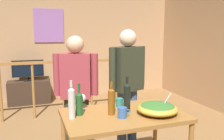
{
  "coord_description": "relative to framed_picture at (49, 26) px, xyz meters",
  "views": [
    {
      "loc": [
        -0.87,
        -2.71,
        1.58
      ],
      "look_at": [
        0.0,
        -0.2,
        1.16
      ],
      "focal_mm": 38.15,
      "sensor_mm": 36.0,
      "label": 1
    }
  ],
  "objects": [
    {
      "name": "wine_bottle_clear",
      "position": [
        -0.11,
        -3.63,
        -0.81
      ],
      "size": [
        0.07,
        0.07,
        0.37
      ],
      "color": "silver",
      "rests_on": "serving_table"
    },
    {
      "name": "person_standing_right",
      "position": [
        0.76,
        -2.93,
        -0.78
      ],
      "size": [
        0.57,
        0.33,
        1.62
      ],
      "rotation": [
        0.0,
        0.0,
        3.43
      ],
      "color": "#3D5684",
      "rests_on": "ground_plane"
    },
    {
      "name": "wine_bottle_amber",
      "position": [
        0.28,
        -3.65,
        -0.83
      ],
      "size": [
        0.07,
        0.07,
        0.34
      ],
      "color": "brown",
      "rests_on": "serving_table"
    },
    {
      "name": "serving_table",
      "position": [
        0.41,
        -3.66,
        -1.05
      ],
      "size": [
        1.21,
        0.77,
        0.77
      ],
      "color": "#9E6B33",
      "rests_on": "ground_plane"
    },
    {
      "name": "back_wall",
      "position": [
        0.41,
        0.06,
        -0.36
      ],
      "size": [
        5.45,
        0.1,
        2.76
      ],
      "primitive_type": "cube",
      "color": "tan",
      "rests_on": "ground_plane"
    },
    {
      "name": "flat_screen_tv",
      "position": [
        -0.51,
        -0.32,
        -0.95
      ],
      "size": [
        0.66,
        0.12,
        0.46
      ],
      "color": "black",
      "rests_on": "tv_console"
    },
    {
      "name": "tv_console",
      "position": [
        -0.51,
        -0.29,
        -1.48
      ],
      "size": [
        0.9,
        0.4,
        0.52
      ],
      "primitive_type": "cube",
      "color": "#38281E",
      "rests_on": "ground_plane"
    },
    {
      "name": "framed_picture",
      "position": [
        0.0,
        0.0,
        0.0
      ],
      "size": [
        0.68,
        0.03,
        0.77
      ],
      "primitive_type": "cube",
      "color": "#9765B2"
    },
    {
      "name": "wine_bottle_green",
      "position": [
        -0.02,
        -3.56,
        -0.84
      ],
      "size": [
        0.07,
        0.07,
        0.32
      ],
      "color": "#1E5628",
      "rests_on": "serving_table"
    },
    {
      "name": "mug_blue",
      "position": [
        0.35,
        -3.77,
        -0.92
      ],
      "size": [
        0.13,
        0.09,
        0.1
      ],
      "color": "#3866B2",
      "rests_on": "serving_table"
    },
    {
      "name": "person_standing_left",
      "position": [
        0.07,
        -2.93,
        -0.84
      ],
      "size": [
        0.53,
        0.31,
        1.54
      ],
      "rotation": [
        0.0,
        0.0,
        2.85
      ],
      "color": "#2D3323",
      "rests_on": "ground_plane"
    },
    {
      "name": "wine_glass",
      "position": [
        0.04,
        -3.4,
        -0.85
      ],
      "size": [
        0.08,
        0.08,
        0.17
      ],
      "color": "silver",
      "rests_on": "serving_table"
    },
    {
      "name": "stair_railing",
      "position": [
        0.07,
        -1.33,
        -1.04
      ],
      "size": [
        3.37,
        0.1,
        1.11
      ],
      "color": "#9E6B33",
      "rests_on": "ground_plane"
    },
    {
      "name": "salad_bowl",
      "position": [
        0.73,
        -3.78,
        -0.91
      ],
      "size": [
        0.41,
        0.41,
        0.21
      ],
      "color": "gold",
      "rests_on": "serving_table"
    },
    {
      "name": "wine_bottle_dark",
      "position": [
        0.47,
        -3.61,
        -0.81
      ],
      "size": [
        0.07,
        0.07,
        0.36
      ],
      "color": "black",
      "rests_on": "serving_table"
    },
    {
      "name": "mug_teal",
      "position": [
        0.45,
        -3.44,
        -0.92
      ],
      "size": [
        0.11,
        0.08,
        0.1
      ],
      "color": "teal",
      "rests_on": "serving_table"
    }
  ]
}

